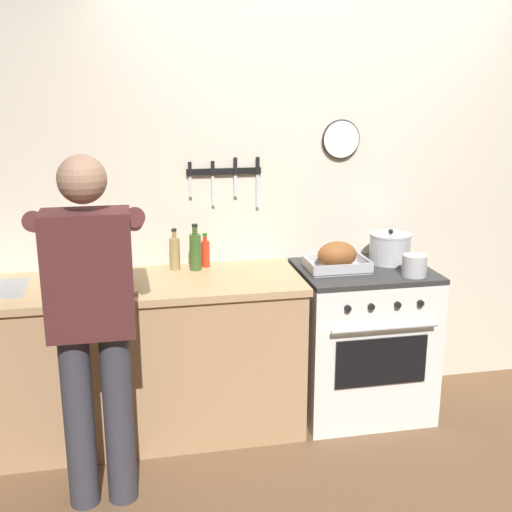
{
  "coord_description": "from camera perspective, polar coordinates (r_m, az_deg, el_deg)",
  "views": [
    {
      "loc": [
        -1.11,
        -2.39,
        1.95
      ],
      "look_at": [
        -0.45,
        0.85,
        1.05
      ],
      "focal_mm": 44.95,
      "sensor_mm": 36.0,
      "label": 1
    }
  ],
  "objects": [
    {
      "name": "roasting_pan",
      "position": [
        3.71,
        7.23,
        -0.15
      ],
      "size": [
        0.35,
        0.26,
        0.17
      ],
      "color": "#B7B7BC",
      "rests_on": "stove"
    },
    {
      "name": "person_cook",
      "position": [
        2.97,
        -14.41,
        -4.91
      ],
      "size": [
        0.51,
        0.63,
        1.66
      ],
      "rotation": [
        0.0,
        0.0,
        1.75
      ],
      "color": "#383842",
      "rests_on": "ground"
    },
    {
      "name": "stock_pot",
      "position": [
        3.91,
        11.83,
        0.69
      ],
      "size": [
        0.25,
        0.25,
        0.21
      ],
      "color": "#B7B7BC",
      "rests_on": "stove"
    },
    {
      "name": "bottle_olive_oil",
      "position": [
        3.69,
        -5.42,
        0.46
      ],
      "size": [
        0.07,
        0.07,
        0.27
      ],
      "color": "#385623",
      "rests_on": "counter_block"
    },
    {
      "name": "bottle_hot_sauce",
      "position": [
        3.76,
        -4.54,
        0.27
      ],
      "size": [
        0.05,
        0.05,
        0.2
      ],
      "color": "red",
      "rests_on": "counter_block"
    },
    {
      "name": "saucepan",
      "position": [
        3.68,
        13.91,
        -0.82
      ],
      "size": [
        0.14,
        0.14,
        0.12
      ],
      "color": "#B7B7BC",
      "rests_on": "stove"
    },
    {
      "name": "stove",
      "position": [
        3.93,
        9.34,
        -7.4
      ],
      "size": [
        0.76,
        0.67,
        0.9
      ],
      "color": "white",
      "rests_on": "ground"
    },
    {
      "name": "cutting_board",
      "position": [
        3.43,
        -13.38,
        -2.86
      ],
      "size": [
        0.36,
        0.24,
        0.02
      ],
      "primitive_type": "cube",
      "color": "tan",
      "rests_on": "counter_block"
    },
    {
      "name": "bottle_vinegar",
      "position": [
        3.72,
        -7.25,
        0.31
      ],
      "size": [
        0.06,
        0.06,
        0.24
      ],
      "color": "#997F4C",
      "rests_on": "counter_block"
    },
    {
      "name": "wall_back",
      "position": [
        3.96,
        5.03,
        5.74
      ],
      "size": [
        6.0,
        0.13,
        2.6
      ],
      "color": "beige",
      "rests_on": "ground"
    },
    {
      "name": "counter_block",
      "position": [
        3.7,
        -12.16,
        -8.91
      ],
      "size": [
        2.03,
        0.65,
        0.9
      ],
      "color": "tan",
      "rests_on": "ground"
    }
  ]
}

